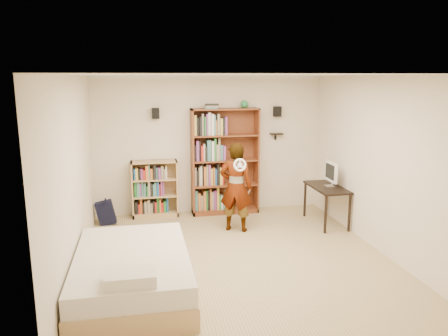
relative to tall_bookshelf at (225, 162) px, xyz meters
The scene contains 14 objects.
ground 2.55m from the tall_bookshelf, 96.61° to the right, with size 4.50×5.00×0.01m, color tan.
room_shell 2.43m from the tall_bookshelf, 96.61° to the right, with size 4.52×5.02×2.71m.
crown_molding 2.84m from the tall_bookshelf, 96.61° to the right, with size 4.50×5.00×0.06m.
speaker_left 1.63m from the tall_bookshelf, behind, with size 0.14×0.12×0.20m, color black.
speaker_right 1.45m from the tall_bookshelf, ahead, with size 0.14×0.12×0.20m, color black.
wall_shelf 1.20m from the tall_bookshelf, ahead, with size 0.25×0.16×0.03m, color black.
tall_bookshelf is the anchor object (origin of this frame).
low_bookshelf 1.47m from the tall_bookshelf, behind, with size 0.88×0.33×1.10m, color tan, non-canonical shape.
computer_desk 2.11m from the tall_bookshelf, 31.23° to the right, with size 0.52×1.04×0.71m, color black, non-canonical shape.
imac 2.03m from the tall_bookshelf, 30.55° to the right, with size 0.09×0.45×0.45m, color white, non-canonical shape.
daybed 3.58m from the tall_bookshelf, 120.65° to the right, with size 1.42×2.18×0.64m, color beige, non-canonical shape.
person 1.09m from the tall_bookshelf, 90.82° to the right, with size 0.57×0.38×1.57m, color black.
wii_wheel 1.37m from the tall_bookshelf, 90.64° to the right, with size 0.22×0.22×0.04m, color white.
navy_bag 2.45m from the tall_bookshelf, behind, with size 0.34×0.22×0.46m, color black, non-canonical shape.
Camera 1 is at (-1.37, -5.96, 2.67)m, focal length 35.00 mm.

